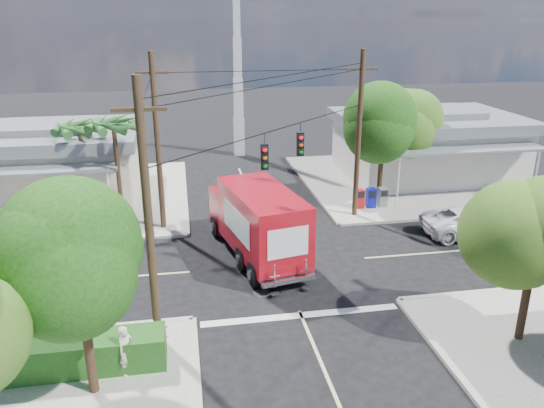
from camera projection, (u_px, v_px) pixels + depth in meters
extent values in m
plane|color=black|center=(280.00, 265.00, 23.80)|extent=(120.00, 120.00, 0.00)
cube|color=gray|center=(409.00, 180.00, 35.76)|extent=(14.00, 14.00, 0.14)
cube|color=#B0AB9C|center=(308.00, 185.00, 34.62)|extent=(0.25, 14.00, 0.14)
cube|color=#B0AB9C|center=(462.00, 217.00, 29.27)|extent=(14.00, 0.25, 0.14)
cube|color=gray|center=(68.00, 198.00, 32.19)|extent=(14.00, 14.00, 0.14)
cube|color=#B0AB9C|center=(185.00, 192.00, 33.32)|extent=(0.25, 14.00, 0.14)
cube|color=#B0AB9C|center=(42.00, 245.00, 25.70)|extent=(14.00, 0.25, 0.14)
cube|color=beige|center=(250.00, 194.00, 33.07)|extent=(0.12, 12.00, 0.01)
cube|color=beige|center=(484.00, 249.00, 25.42)|extent=(12.00, 0.12, 0.01)
cube|color=beige|center=(45.00, 283.00, 22.17)|extent=(12.00, 0.12, 0.01)
cube|color=silver|center=(301.00, 315.00, 19.81)|extent=(7.50, 0.40, 0.01)
cube|color=silver|center=(426.00, 150.00, 36.33)|extent=(11.00, 8.00, 3.40)
cube|color=slate|center=(429.00, 120.00, 35.64)|extent=(11.80, 8.80, 0.70)
cube|color=slate|center=(430.00, 113.00, 35.47)|extent=(6.05, 4.40, 0.50)
cube|color=slate|center=(465.00, 150.00, 31.38)|extent=(9.90, 1.80, 0.15)
cylinder|color=silver|center=(398.00, 181.00, 30.42)|extent=(0.12, 0.12, 2.90)
cylinder|color=silver|center=(536.00, 173.00, 31.84)|extent=(0.12, 0.12, 2.90)
cube|color=beige|center=(53.00, 166.00, 32.85)|extent=(10.00, 8.00, 3.20)
cube|color=slate|center=(48.00, 135.00, 32.19)|extent=(10.80, 8.80, 0.70)
cube|color=slate|center=(47.00, 127.00, 32.02)|extent=(5.50, 4.40, 0.50)
cube|color=slate|center=(30.00, 171.00, 27.93)|extent=(9.00, 1.80, 0.15)
cylinder|color=silver|center=(109.00, 195.00, 28.30)|extent=(0.12, 0.12, 2.70)
cube|color=silver|center=(239.00, 136.00, 41.91)|extent=(0.80, 0.80, 3.00)
cube|color=silver|center=(238.00, 98.00, 40.90)|extent=(0.70, 0.70, 3.00)
cube|color=silver|center=(237.00, 58.00, 39.88)|extent=(0.60, 0.60, 3.00)
cube|color=silver|center=(236.00, 16.00, 38.87)|extent=(0.50, 0.50, 3.00)
cylinder|color=#422D1C|center=(87.00, 336.00, 15.04)|extent=(0.28, 0.28, 3.71)
sphere|color=#144312|center=(77.00, 263.00, 14.25)|extent=(3.71, 3.71, 3.71)
sphere|color=#144312|center=(62.00, 253.00, 14.29)|extent=(3.02, 3.02, 3.02)
sphere|color=#144312|center=(89.00, 271.00, 14.07)|extent=(3.25, 3.25, 3.25)
cylinder|color=#422D1C|center=(381.00, 169.00, 30.53)|extent=(0.28, 0.28, 4.10)
sphere|color=#144312|center=(384.00, 125.00, 29.66)|extent=(4.10, 4.10, 4.10)
sphere|color=#144312|center=(376.00, 120.00, 29.70)|extent=(3.33, 3.33, 3.33)
sphere|color=#144312|center=(391.00, 128.00, 29.49)|extent=(3.58, 3.58, 3.58)
cylinder|color=#422D1C|center=(407.00, 162.00, 33.08)|extent=(0.28, 0.28, 3.58)
sphere|color=#396320|center=(410.00, 126.00, 32.32)|extent=(3.58, 3.58, 3.58)
sphere|color=#396320|center=(403.00, 122.00, 32.37)|extent=(2.91, 2.91, 2.91)
sphere|color=#396320|center=(418.00, 129.00, 32.14)|extent=(3.14, 3.14, 3.14)
cylinder|color=#422D1C|center=(526.00, 293.00, 17.63)|extent=(0.28, 0.28, 3.46)
sphere|color=#396320|center=(537.00, 233.00, 16.90)|extent=(3.46, 3.46, 3.46)
sphere|color=#396320|center=(523.00, 226.00, 16.95)|extent=(2.81, 2.81, 2.81)
cylinder|color=#422D1C|center=(118.00, 171.00, 28.64)|extent=(0.24, 0.24, 5.00)
cone|color=#2F6C2C|center=(131.00, 122.00, 27.91)|extent=(0.50, 2.06, 0.98)
cone|color=#2F6C2C|center=(125.00, 120.00, 28.50)|extent=(1.92, 1.68, 0.98)
cone|color=#2F6C2C|center=(111.00, 120.00, 28.54)|extent=(2.12, 0.95, 0.98)
cone|color=#2F6C2C|center=(98.00, 122.00, 27.99)|extent=(1.34, 2.07, 0.98)
cone|color=#2F6C2C|center=(96.00, 125.00, 27.27)|extent=(1.34, 2.07, 0.98)
cone|color=#2F6C2C|center=(107.00, 126.00, 26.91)|extent=(2.12, 0.95, 0.98)
cone|color=#2F6C2C|center=(123.00, 125.00, 27.20)|extent=(1.92, 1.68, 0.98)
cylinder|color=#422D1C|center=(84.00, 168.00, 29.77)|extent=(0.24, 0.24, 4.60)
cone|color=#2F6C2C|center=(96.00, 126.00, 29.11)|extent=(0.50, 2.06, 0.98)
cone|color=#2F6C2C|center=(92.00, 123.00, 29.70)|extent=(1.92, 1.68, 0.98)
cone|color=#2F6C2C|center=(78.00, 123.00, 29.74)|extent=(2.12, 0.95, 0.98)
cone|color=#2F6C2C|center=(65.00, 125.00, 29.19)|extent=(1.34, 2.07, 0.98)
cone|color=#2F6C2C|center=(62.00, 128.00, 28.47)|extent=(1.34, 2.07, 0.98)
cone|color=#2F6C2C|center=(72.00, 130.00, 28.12)|extent=(2.12, 0.95, 0.98)
cone|color=#2F6C2C|center=(88.00, 128.00, 28.40)|extent=(1.92, 1.68, 0.98)
cylinder|color=#473321|center=(148.00, 221.00, 16.61)|extent=(0.28, 0.28, 9.00)
cube|color=#473321|center=(139.00, 110.00, 15.43)|extent=(1.60, 0.12, 0.12)
cylinder|color=#473321|center=(359.00, 137.00, 27.94)|extent=(0.28, 0.28, 9.00)
cube|color=#473321|center=(362.00, 69.00, 26.76)|extent=(1.60, 0.12, 0.12)
cylinder|color=#473321|center=(158.00, 145.00, 26.25)|extent=(0.28, 0.28, 9.00)
cube|color=#473321|center=(152.00, 73.00, 25.07)|extent=(1.60, 0.12, 0.12)
cylinder|color=black|center=(280.00, 129.00, 21.70)|extent=(10.43, 10.43, 0.04)
cube|color=black|center=(264.00, 157.00, 21.15)|extent=(0.30, 0.24, 1.05)
sphere|color=red|center=(265.00, 150.00, 20.91)|extent=(0.20, 0.20, 0.20)
cube|color=black|center=(300.00, 144.00, 23.22)|extent=(0.30, 0.24, 1.05)
sphere|color=red|center=(301.00, 137.00, 22.98)|extent=(0.20, 0.20, 0.20)
cube|color=silver|center=(76.00, 346.00, 17.18)|extent=(5.94, 0.05, 0.08)
cube|color=silver|center=(74.00, 335.00, 17.04)|extent=(5.94, 0.05, 0.08)
cube|color=silver|center=(163.00, 333.00, 17.58)|extent=(0.09, 0.06, 1.00)
cube|color=#134814|center=(64.00, 356.00, 16.33)|extent=(6.20, 1.20, 1.10)
cube|color=#A11312|center=(359.00, 198.00, 30.25)|extent=(0.50, 0.50, 1.10)
cube|color=#0A0F93|center=(371.00, 198.00, 30.37)|extent=(0.50, 0.50, 1.10)
cube|color=slate|center=(382.00, 197.00, 30.48)|extent=(0.50, 0.50, 1.10)
cube|color=black|center=(256.00, 244.00, 24.62)|extent=(3.74, 7.86, 0.24)
cube|color=#B80E1A|center=(236.00, 208.00, 26.95)|extent=(2.62, 2.09, 2.13)
cube|color=black|center=(232.00, 197.00, 27.41)|extent=(2.04, 0.66, 0.92)
cube|color=silver|center=(231.00, 215.00, 27.94)|extent=(2.21, 0.57, 0.34)
cube|color=#B80E1A|center=(263.00, 222.00, 23.37)|extent=(3.53, 6.01, 2.81)
cube|color=white|center=(288.00, 215.00, 23.75)|extent=(0.74, 3.42, 1.26)
cube|color=white|center=(236.00, 222.00, 22.89)|extent=(0.74, 3.42, 1.26)
cube|color=white|center=(288.00, 243.00, 20.85)|extent=(1.71, 0.38, 1.26)
cube|color=silver|center=(289.00, 280.00, 21.28)|extent=(2.33, 0.72, 0.17)
cube|color=silver|center=(275.00, 276.00, 20.80)|extent=(0.44, 0.15, 0.97)
cube|color=silver|center=(306.00, 270.00, 21.27)|extent=(0.44, 0.15, 0.97)
cylinder|color=black|center=(216.00, 226.00, 26.69)|extent=(0.52, 1.11, 1.07)
cylinder|color=black|center=(258.00, 220.00, 27.47)|extent=(0.52, 1.11, 1.07)
cylinder|color=black|center=(254.00, 274.00, 21.78)|extent=(0.52, 1.11, 1.07)
cylinder|color=black|center=(303.00, 265.00, 22.56)|extent=(0.52, 1.11, 1.07)
imported|color=silver|center=(473.00, 222.00, 26.77)|extent=(5.23, 2.59, 1.43)
imported|color=beige|center=(126.00, 351.00, 16.13)|extent=(0.67, 0.72, 1.64)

